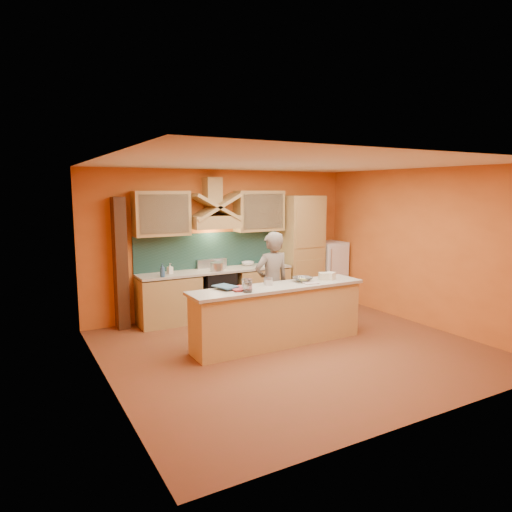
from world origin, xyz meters
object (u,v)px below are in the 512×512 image
kitchen_scale (268,282)px  mixing_bowl (302,279)px  fridge (329,271)px  person (272,284)px  stove (217,294)px

kitchen_scale → mixing_bowl: bearing=11.0°
fridge → mixing_bowl: fridge is taller
fridge → mixing_bowl: (-2.00, -1.83, 0.33)m
person → kitchen_scale: person is taller
fridge → person: (-2.33, -1.43, 0.22)m
person → mixing_bowl: bearing=129.8°
stove → fridge: 2.71m
stove → mixing_bowl: 2.03m
stove → person: size_ratio=0.52×
stove → mixing_bowl: size_ratio=2.96×
fridge → stove: bearing=180.0°
stove → mixing_bowl: mixing_bowl is taller
stove → kitchen_scale: size_ratio=8.11×
stove → fridge: size_ratio=0.69×
stove → kitchen_scale: 1.87m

